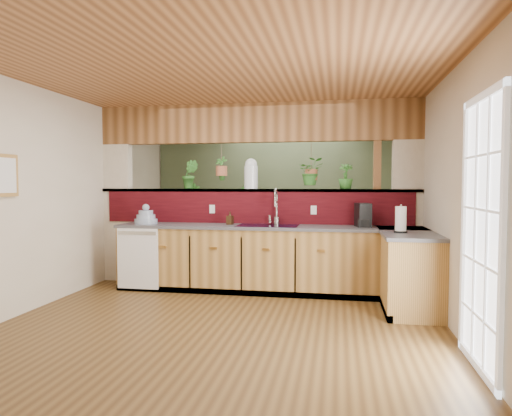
% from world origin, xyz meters
% --- Properties ---
extents(ground, '(4.60, 7.00, 0.01)m').
position_xyz_m(ground, '(0.00, 0.00, 0.00)').
color(ground, '#513819').
rests_on(ground, ground).
extents(ceiling, '(4.60, 7.00, 0.01)m').
position_xyz_m(ceiling, '(0.00, 0.00, 2.60)').
color(ceiling, brown).
rests_on(ceiling, ground).
extents(wall_back, '(4.60, 0.02, 2.60)m').
position_xyz_m(wall_back, '(0.00, 3.50, 1.30)').
color(wall_back, beige).
rests_on(wall_back, ground).
extents(wall_front, '(4.60, 0.02, 2.60)m').
position_xyz_m(wall_front, '(0.00, -3.50, 1.30)').
color(wall_front, beige).
rests_on(wall_front, ground).
extents(wall_left, '(0.02, 7.00, 2.60)m').
position_xyz_m(wall_left, '(-2.30, 0.00, 1.30)').
color(wall_left, beige).
rests_on(wall_left, ground).
extents(wall_right, '(0.02, 7.00, 2.60)m').
position_xyz_m(wall_right, '(2.30, 0.00, 1.30)').
color(wall_right, beige).
rests_on(wall_right, ground).
extents(pass_through_partition, '(4.60, 0.21, 2.60)m').
position_xyz_m(pass_through_partition, '(0.03, 1.35, 1.19)').
color(pass_through_partition, beige).
rests_on(pass_through_partition, ground).
extents(pass_through_ledge, '(4.60, 0.21, 0.04)m').
position_xyz_m(pass_through_ledge, '(0.00, 1.35, 1.37)').
color(pass_through_ledge, brown).
rests_on(pass_through_ledge, ground).
extents(header_beam, '(4.60, 0.15, 0.55)m').
position_xyz_m(header_beam, '(0.00, 1.35, 2.33)').
color(header_beam, brown).
rests_on(header_beam, ground).
extents(sage_backwall, '(4.55, 0.02, 2.55)m').
position_xyz_m(sage_backwall, '(0.00, 3.48, 1.30)').
color(sage_backwall, '#506142').
rests_on(sage_backwall, ground).
extents(countertop, '(4.14, 1.52, 0.90)m').
position_xyz_m(countertop, '(0.84, 0.87, 0.45)').
color(countertop, olive).
rests_on(countertop, ground).
extents(dishwasher, '(0.58, 0.03, 0.82)m').
position_xyz_m(dishwasher, '(-1.48, 0.66, 0.46)').
color(dishwasher, white).
rests_on(dishwasher, ground).
extents(navy_sink, '(0.82, 0.50, 0.18)m').
position_xyz_m(navy_sink, '(0.25, 0.98, 0.82)').
color(navy_sink, black).
rests_on(navy_sink, countertop).
extents(french_door, '(0.06, 1.02, 2.16)m').
position_xyz_m(french_door, '(2.27, -1.30, 1.05)').
color(french_door, white).
rests_on(french_door, ground).
extents(framed_print, '(0.04, 0.35, 0.45)m').
position_xyz_m(framed_print, '(-2.27, -0.80, 1.55)').
color(framed_print, olive).
rests_on(framed_print, wall_left).
extents(faucet, '(0.22, 0.22, 0.50)m').
position_xyz_m(faucet, '(0.34, 1.13, 1.17)').
color(faucet, '#B7B7B2').
rests_on(faucet, countertop).
extents(dish_stack, '(0.32, 0.32, 0.28)m').
position_xyz_m(dish_stack, '(-1.48, 0.94, 0.99)').
color(dish_stack, '#8A98B2').
rests_on(dish_stack, countertop).
extents(soap_dispenser, '(0.10, 0.10, 0.18)m').
position_xyz_m(soap_dispenser, '(-0.29, 1.04, 0.99)').
color(soap_dispenser, '#3B2815').
rests_on(soap_dispenser, countertop).
extents(coffee_maker, '(0.16, 0.28, 0.31)m').
position_xyz_m(coffee_maker, '(1.50, 1.02, 1.04)').
color(coffee_maker, black).
rests_on(coffee_maker, countertop).
extents(paper_towel, '(0.15, 0.15, 0.32)m').
position_xyz_m(paper_towel, '(1.89, 0.36, 1.05)').
color(paper_towel, black).
rests_on(paper_towel, countertop).
extents(glass_jar, '(0.20, 0.20, 0.43)m').
position_xyz_m(glass_jar, '(-0.05, 1.35, 1.61)').
color(glass_jar, silver).
rests_on(glass_jar, pass_through_ledge).
extents(ledge_plant_left, '(0.26, 0.22, 0.42)m').
position_xyz_m(ledge_plant_left, '(-0.96, 1.35, 1.60)').
color(ledge_plant_left, '#2D6824').
rests_on(ledge_plant_left, pass_through_ledge).
extents(ledge_plant_right, '(0.21, 0.21, 0.35)m').
position_xyz_m(ledge_plant_right, '(1.28, 1.35, 1.57)').
color(ledge_plant_right, '#2D6824').
rests_on(ledge_plant_right, pass_through_ledge).
extents(hanging_plant_a, '(0.21, 0.17, 0.47)m').
position_xyz_m(hanging_plant_a, '(-0.48, 1.35, 1.80)').
color(hanging_plant_a, brown).
rests_on(hanging_plant_a, header_beam).
extents(hanging_plant_b, '(0.37, 0.33, 0.53)m').
position_xyz_m(hanging_plant_b, '(0.81, 1.35, 1.79)').
color(hanging_plant_b, brown).
rests_on(hanging_plant_b, header_beam).
extents(shelving_console, '(1.67, 0.93, 1.08)m').
position_xyz_m(shelving_console, '(-0.88, 3.25, 0.50)').
color(shelving_console, black).
rests_on(shelving_console, ground).
extents(shelf_plant_a, '(0.27, 0.22, 0.44)m').
position_xyz_m(shelf_plant_a, '(-1.52, 3.25, 1.26)').
color(shelf_plant_a, '#2D6824').
rests_on(shelf_plant_a, shelving_console).
extents(shelf_plant_b, '(0.28, 0.28, 0.42)m').
position_xyz_m(shelf_plant_b, '(-0.51, 3.25, 1.25)').
color(shelf_plant_b, '#2D6824').
rests_on(shelf_plant_b, shelving_console).
extents(floor_plant, '(0.88, 0.82, 0.78)m').
position_xyz_m(floor_plant, '(0.49, 2.72, 0.39)').
color(floor_plant, '#2D6824').
rests_on(floor_plant, ground).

